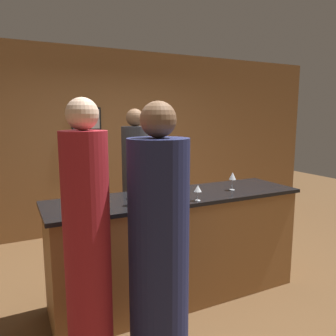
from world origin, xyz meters
TOP-DOWN VIEW (x-y plane):
  - ground_plane at (0.00, 0.00)m, footprint 14.00×14.00m
  - back_wall at (-0.00, 2.31)m, footprint 8.00×0.08m
  - bar_counter at (0.00, 0.00)m, footprint 2.49×0.69m
  - bartender at (-0.15, 0.75)m, footprint 0.31×0.31m
  - guest_0 at (-0.59, -0.85)m, footprint 0.40×0.40m
  - guest_1 at (-1.04, -0.78)m, footprint 0.28×0.28m
  - wine_bottle_0 at (-0.48, -0.16)m, footprint 0.07×0.07m
  - ice_bucket at (-0.34, 0.03)m, footprint 0.17×0.17m
  - wine_glass_0 at (-0.81, -0.14)m, footprint 0.08×0.08m
  - wine_glass_1 at (0.05, -0.27)m, footprint 0.07×0.07m
  - wine_glass_2 at (0.59, -0.07)m, footprint 0.07×0.07m
  - wine_glass_3 at (-0.08, -0.17)m, footprint 0.08×0.08m
  - wine_glass_4 at (-0.31, -0.24)m, footprint 0.07×0.07m

SIDE VIEW (x-z plane):
  - ground_plane at x=0.00m, z-range 0.00..0.00m
  - bar_counter at x=0.00m, z-range 0.00..1.05m
  - guest_0 at x=-0.59m, z-range -0.07..1.81m
  - bartender at x=-0.15m, z-range -0.06..1.82m
  - guest_1 at x=-1.04m, z-range -0.05..1.85m
  - ice_bucket at x=-0.34m, z-range 1.05..1.21m
  - wine_glass_1 at x=0.05m, z-range 1.08..1.22m
  - wine_bottle_0 at x=-0.48m, z-range 1.02..1.30m
  - wine_glass_3 at x=-0.08m, z-range 1.09..1.25m
  - wine_glass_0 at x=-0.81m, z-range 1.09..1.26m
  - wine_glass_4 at x=-0.31m, z-range 1.09..1.27m
  - wine_glass_2 at x=0.59m, z-range 1.09..1.28m
  - back_wall at x=0.00m, z-range 0.00..2.80m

